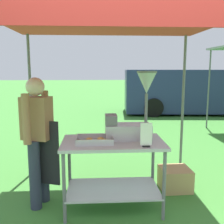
{
  "coord_description": "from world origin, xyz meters",
  "views": [
    {
      "loc": [
        -0.29,
        -1.78,
        1.7
      ],
      "look_at": [
        -0.1,
        1.44,
        1.18
      ],
      "focal_mm": 41.99,
      "sensor_mm": 36.0,
      "label": 1
    }
  ],
  "objects_px": {
    "donut_fryer": "(132,115)",
    "van_navy": "(192,91)",
    "stall_canopy": "(113,25)",
    "menu_sign": "(146,137)",
    "supply_crate": "(175,179)",
    "donut_tray": "(95,141)",
    "vendor": "(38,135)",
    "donut_cart": "(113,160)"
  },
  "relations": [
    {
      "from": "stall_canopy",
      "to": "menu_sign",
      "type": "relative_size",
      "value": 10.02
    },
    {
      "from": "donut_fryer",
      "to": "menu_sign",
      "type": "relative_size",
      "value": 3.07
    },
    {
      "from": "menu_sign",
      "to": "supply_crate",
      "type": "bearing_deg",
      "value": 51.55
    },
    {
      "from": "stall_canopy",
      "to": "donut_tray",
      "type": "relative_size",
      "value": 6.26
    },
    {
      "from": "stall_canopy",
      "to": "donut_fryer",
      "type": "height_order",
      "value": "stall_canopy"
    },
    {
      "from": "supply_crate",
      "to": "van_navy",
      "type": "xyz_separation_m",
      "value": [
        2.62,
        6.58,
        0.72
      ]
    },
    {
      "from": "stall_canopy",
      "to": "van_navy",
      "type": "distance_m",
      "value": 7.9
    },
    {
      "from": "donut_fryer",
      "to": "menu_sign",
      "type": "distance_m",
      "value": 0.41
    },
    {
      "from": "van_navy",
      "to": "donut_tray",
      "type": "bearing_deg",
      "value": -117.93
    },
    {
      "from": "van_navy",
      "to": "donut_cart",
      "type": "bearing_deg",
      "value": -116.74
    },
    {
      "from": "donut_cart",
      "to": "menu_sign",
      "type": "height_order",
      "value": "menu_sign"
    },
    {
      "from": "donut_cart",
      "to": "van_navy",
      "type": "distance_m",
      "value": 7.88
    },
    {
      "from": "donut_cart",
      "to": "vendor",
      "type": "bearing_deg",
      "value": 171.26
    },
    {
      "from": "stall_canopy",
      "to": "donut_tray",
      "type": "height_order",
      "value": "stall_canopy"
    },
    {
      "from": "stall_canopy",
      "to": "vendor",
      "type": "xyz_separation_m",
      "value": [
        -0.91,
        0.04,
        -1.3
      ]
    },
    {
      "from": "donut_tray",
      "to": "van_navy",
      "type": "xyz_separation_m",
      "value": [
        3.76,
        7.09,
        -0.0
      ]
    },
    {
      "from": "vendor",
      "to": "van_navy",
      "type": "relative_size",
      "value": 0.3
    },
    {
      "from": "supply_crate",
      "to": "donut_tray",
      "type": "bearing_deg",
      "value": -155.61
    },
    {
      "from": "menu_sign",
      "to": "vendor",
      "type": "distance_m",
      "value": 1.33
    },
    {
      "from": "donut_tray",
      "to": "van_navy",
      "type": "bearing_deg",
      "value": 62.07
    },
    {
      "from": "supply_crate",
      "to": "van_navy",
      "type": "distance_m",
      "value": 7.12
    },
    {
      "from": "stall_canopy",
      "to": "supply_crate",
      "type": "distance_m",
      "value": 2.28
    },
    {
      "from": "vendor",
      "to": "menu_sign",
      "type": "bearing_deg",
      "value": -17.53
    },
    {
      "from": "stall_canopy",
      "to": "donut_tray",
      "type": "xyz_separation_m",
      "value": [
        -0.21,
        -0.15,
        -1.33
      ]
    },
    {
      "from": "donut_cart",
      "to": "stall_canopy",
      "type": "bearing_deg",
      "value": 90.0
    },
    {
      "from": "supply_crate",
      "to": "menu_sign",
      "type": "bearing_deg",
      "value": -128.45
    },
    {
      "from": "menu_sign",
      "to": "donut_cart",
      "type": "bearing_deg",
      "value": 143.49
    },
    {
      "from": "vendor",
      "to": "supply_crate",
      "type": "distance_m",
      "value": 2.01
    },
    {
      "from": "donut_tray",
      "to": "van_navy",
      "type": "relative_size",
      "value": 0.08
    },
    {
      "from": "stall_canopy",
      "to": "vendor",
      "type": "relative_size",
      "value": 1.68
    },
    {
      "from": "donut_tray",
      "to": "vendor",
      "type": "distance_m",
      "value": 0.73
    },
    {
      "from": "donut_fryer",
      "to": "van_navy",
      "type": "bearing_deg",
      "value": 64.54
    },
    {
      "from": "donut_cart",
      "to": "supply_crate",
      "type": "relative_size",
      "value": 2.83
    },
    {
      "from": "stall_canopy",
      "to": "menu_sign",
      "type": "xyz_separation_m",
      "value": [
        0.35,
        -0.36,
        -1.23
      ]
    },
    {
      "from": "donut_cart",
      "to": "menu_sign",
      "type": "relative_size",
      "value": 4.5
    },
    {
      "from": "menu_sign",
      "to": "vendor",
      "type": "height_order",
      "value": "vendor"
    },
    {
      "from": "menu_sign",
      "to": "van_navy",
      "type": "bearing_deg",
      "value": 66.34
    },
    {
      "from": "donut_fryer",
      "to": "van_navy",
      "type": "xyz_separation_m",
      "value": [
        3.3,
        6.93,
        -0.27
      ]
    },
    {
      "from": "donut_cart",
      "to": "donut_fryer",
      "type": "relative_size",
      "value": 1.46
    },
    {
      "from": "donut_tray",
      "to": "vendor",
      "type": "xyz_separation_m",
      "value": [
        -0.7,
        0.19,
        0.02
      ]
    },
    {
      "from": "van_navy",
      "to": "donut_fryer",
      "type": "bearing_deg",
      "value": -115.46
    },
    {
      "from": "van_navy",
      "to": "supply_crate",
      "type": "bearing_deg",
      "value": -111.76
    }
  ]
}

